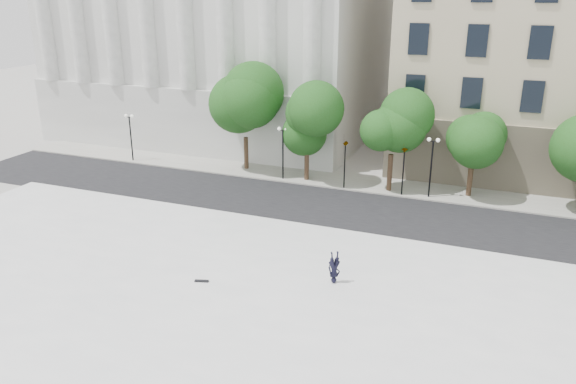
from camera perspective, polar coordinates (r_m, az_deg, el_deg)
name	(u,v)px	position (r m, az deg, el deg)	size (l,w,h in m)	color
ground	(190,362)	(23.61, -9.94, -16.66)	(160.00, 160.00, 0.00)	#A8A59F
plaza	(225,319)	(25.62, -6.44, -12.67)	(44.00, 22.00, 0.45)	white
street	(328,209)	(38.16, 4.06, -1.69)	(60.00, 8.00, 0.02)	black
far_sidewalk	(351,182)	(43.57, 6.47, 1.05)	(60.00, 4.00, 0.12)	#B2B0A4
building_west	(234,2)	(61.09, -5.51, 18.65)	(31.50, 27.65, 25.60)	silver
traffic_light_west	(345,142)	(41.02, 5.86, 5.07)	(0.51, 1.59, 4.13)	black
traffic_light_east	(405,146)	(40.08, 11.80, 4.64)	(0.50, 1.94, 4.27)	black
person_lying	(334,278)	(27.82, 4.70, -8.73)	(0.60, 0.39, 1.63)	black
skateboard	(202,281)	(28.21, -8.77, -8.92)	(0.69, 0.18, 0.07)	black
street_trees	(452,130)	(40.61, 16.30, 6.09)	(34.74, 5.56, 7.35)	#382619
lamp_posts	(348,150)	(41.43, 6.16, 4.21)	(38.51, 0.28, 4.43)	black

